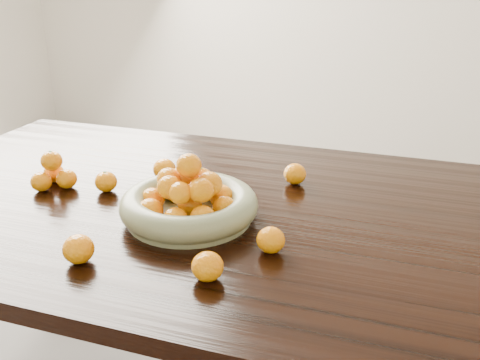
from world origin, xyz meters
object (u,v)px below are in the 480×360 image
(dining_table, at_px, (257,243))
(orange_pyramid, at_px, (53,173))
(loose_orange_0, at_px, (106,182))
(fruit_bowl, at_px, (189,202))

(dining_table, bearing_deg, orange_pyramid, -176.50)
(dining_table, relative_size, loose_orange_0, 35.12)
(orange_pyramid, xyz_separation_m, loose_orange_0, (0.15, 0.02, -0.01))
(dining_table, relative_size, fruit_bowl, 6.35)
(fruit_bowl, height_order, loose_orange_0, fruit_bowl)
(orange_pyramid, height_order, loose_orange_0, orange_pyramid)
(dining_table, bearing_deg, fruit_bowl, -144.29)
(dining_table, distance_m, loose_orange_0, 0.42)
(fruit_bowl, bearing_deg, loose_orange_0, 163.47)
(fruit_bowl, height_order, orange_pyramid, fruit_bowl)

